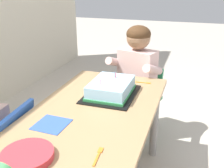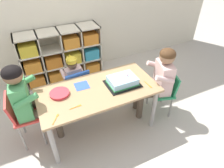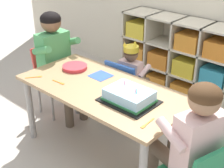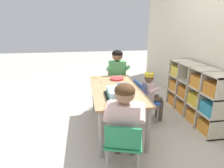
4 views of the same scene
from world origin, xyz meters
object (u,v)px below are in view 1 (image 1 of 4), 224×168
(guest_at_table_side, at_px, (134,74))
(classroom_chair_guest_side, at_px, (139,94))
(paper_plate_stack, at_px, (27,156))
(classroom_chair_blue, at_px, (7,151))
(fork_at_table_front_edge, at_px, (142,82))
(fork_by_napkin, at_px, (98,155))
(birthday_cake_on_tray, at_px, (111,89))
(activity_table, at_px, (89,129))

(guest_at_table_side, bearing_deg, classroom_chair_guest_side, 90.00)
(guest_at_table_side, relative_size, paper_plate_stack, 4.53)
(classroom_chair_guest_side, relative_size, paper_plate_stack, 2.85)
(classroom_chair_blue, xyz_separation_m, classroom_chair_guest_side, (1.06, -0.55, -0.01))
(classroom_chair_guest_side, height_order, paper_plate_stack, paper_plate_stack)
(fork_at_table_front_edge, bearing_deg, classroom_chair_blue, 44.78)
(fork_by_napkin, height_order, fork_at_table_front_edge, same)
(birthday_cake_on_tray, height_order, paper_plate_stack, birthday_cake_on_tray)
(classroom_chair_blue, bearing_deg, fork_at_table_front_edge, 133.27)
(classroom_chair_guest_side, height_order, fork_at_table_front_edge, fork_at_table_front_edge)
(paper_plate_stack, bearing_deg, guest_at_table_side, -6.83)
(fork_at_table_front_edge, bearing_deg, birthday_cake_on_tray, 58.42)
(fork_by_napkin, bearing_deg, classroom_chair_guest_side, 179.07)
(classroom_chair_blue, height_order, classroom_chair_guest_side, classroom_chair_blue)
(birthday_cake_on_tray, bearing_deg, classroom_chair_blue, 131.35)
(guest_at_table_side, relative_size, birthday_cake_on_tray, 2.55)
(birthday_cake_on_tray, xyz_separation_m, fork_at_table_front_edge, (0.27, -0.15, -0.04))
(activity_table, height_order, paper_plate_stack, paper_plate_stack)
(guest_at_table_side, bearing_deg, fork_at_table_front_edge, -47.36)
(birthday_cake_on_tray, bearing_deg, fork_at_table_front_edge, -28.76)
(paper_plate_stack, bearing_deg, fork_at_table_front_edge, -15.45)
(classroom_chair_guest_side, distance_m, birthday_cake_on_tray, 0.69)
(activity_table, height_order, fork_at_table_front_edge, fork_at_table_front_edge)
(classroom_chair_blue, height_order, guest_at_table_side, guest_at_table_side)
(classroom_chair_guest_side, height_order, guest_at_table_side, guest_at_table_side)
(classroom_chair_guest_side, relative_size, fork_at_table_front_edge, 4.35)
(paper_plate_stack, distance_m, fork_by_napkin, 0.29)
(activity_table, height_order, classroom_chair_blue, classroom_chair_blue)
(birthday_cake_on_tray, bearing_deg, paper_plate_stack, 170.09)
(classroom_chair_guest_side, xyz_separation_m, guest_at_table_side, (-0.10, 0.03, 0.22))
(activity_table, height_order, classroom_chair_guest_side, activity_table)
(fork_at_table_front_edge, bearing_deg, guest_at_table_side, -67.10)
(fork_at_table_front_edge, bearing_deg, fork_by_napkin, 86.95)
(activity_table, distance_m, classroom_chair_guest_side, 0.94)
(classroom_chair_guest_side, relative_size, fork_by_napkin, 4.92)
(birthday_cake_on_tray, relative_size, paper_plate_stack, 1.78)
(birthday_cake_on_tray, distance_m, paper_plate_stack, 0.73)
(classroom_chair_guest_side, height_order, birthday_cake_on_tray, birthday_cake_on_tray)
(classroom_chair_blue, height_order, fork_at_table_front_edge, classroom_chair_blue)
(paper_plate_stack, bearing_deg, fork_by_napkin, -67.97)
(guest_at_table_side, bearing_deg, birthday_cake_on_tray, -75.64)
(paper_plate_stack, bearing_deg, activity_table, -12.53)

